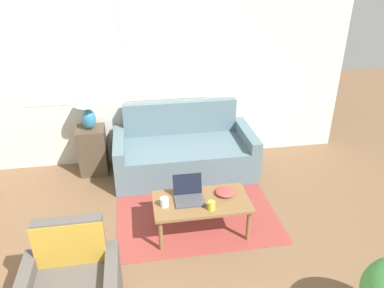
# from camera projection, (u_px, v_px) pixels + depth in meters

# --- Properties ---
(wall_back) EXTENTS (6.30, 0.06, 2.60)m
(wall_back) POSITION_uv_depth(u_px,v_px,m) (121.00, 72.00, 4.94)
(wall_back) COLOR silver
(wall_back) RESTS_ON ground_plane
(rug) EXTENTS (1.82, 1.98, 0.01)m
(rug) POSITION_uv_depth(u_px,v_px,m) (192.00, 198.00, 4.62)
(rug) COLOR brown
(rug) RESTS_ON ground_plane
(couch) EXTENTS (1.85, 0.90, 0.90)m
(couch) POSITION_uv_depth(u_px,v_px,m) (184.00, 153.00, 5.11)
(couch) COLOR slate
(couch) RESTS_ON ground_plane
(side_table) EXTENTS (0.36, 0.36, 0.65)m
(side_table) POSITION_uv_depth(u_px,v_px,m) (93.00, 150.00, 5.06)
(side_table) COLOR #4C3D2D
(side_table) RESTS_ON ground_plane
(table_lamp) EXTENTS (0.32, 0.32, 0.58)m
(table_lamp) POSITION_uv_depth(u_px,v_px,m) (86.00, 102.00, 4.75)
(table_lamp) COLOR teal
(table_lamp) RESTS_ON side_table
(coffee_table) EXTENTS (1.01, 0.54, 0.39)m
(coffee_table) POSITION_uv_depth(u_px,v_px,m) (201.00, 204.00, 3.92)
(coffee_table) COLOR brown
(coffee_table) RESTS_ON ground_plane
(laptop) EXTENTS (0.30, 0.29, 0.24)m
(laptop) POSITION_uv_depth(u_px,v_px,m) (189.00, 194.00, 3.91)
(laptop) COLOR #47474C
(laptop) RESTS_ON coffee_table
(cup_navy) EXTENTS (0.08, 0.08, 0.10)m
(cup_navy) POSITION_uv_depth(u_px,v_px,m) (164.00, 202.00, 3.80)
(cup_navy) COLOR white
(cup_navy) RESTS_ON coffee_table
(cup_yellow) EXTENTS (0.08, 0.08, 0.09)m
(cup_yellow) POSITION_uv_depth(u_px,v_px,m) (211.00, 206.00, 3.75)
(cup_yellow) COLOR gold
(cup_yellow) RESTS_ON coffee_table
(snack_bowl) EXTENTS (0.21, 0.21, 0.05)m
(snack_bowl) POSITION_uv_depth(u_px,v_px,m) (225.00, 192.00, 4.00)
(snack_bowl) COLOR #B23D38
(snack_bowl) RESTS_ON coffee_table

